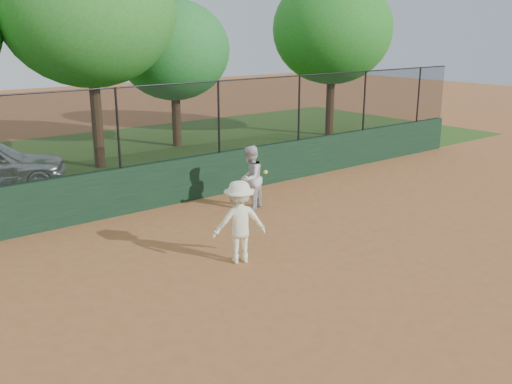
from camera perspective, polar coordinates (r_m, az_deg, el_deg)
ground at (r=10.47m, az=4.11°, el=-9.70°), size 80.00×80.00×0.00m
back_wall at (r=14.95m, az=-11.53°, el=0.40°), size 26.00×0.20×1.20m
grass_strip at (r=20.48m, az=-19.15°, el=2.31°), size 36.00×12.00×0.01m
player_second at (r=14.65m, az=-0.59°, el=1.39°), size 1.03×0.96×1.68m
player_main at (r=11.35m, az=-1.67°, el=-3.00°), size 1.24×1.00×1.92m
fence_assembly at (r=14.60m, az=-11.98°, el=6.58°), size 26.00×0.06×2.00m
tree_2 at (r=19.68m, az=-16.40°, el=17.02°), size 5.64×5.13×7.55m
tree_3 at (r=22.83m, az=-8.22°, el=13.84°), size 4.44×4.04×5.67m
tree_4 at (r=25.26m, az=7.68°, el=15.82°), size 5.32×4.84×6.83m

